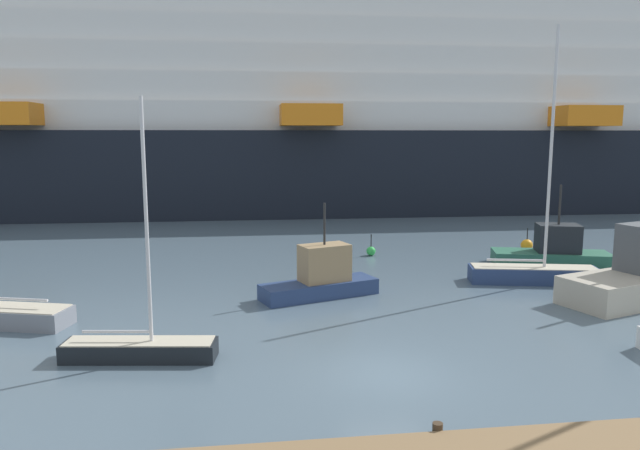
% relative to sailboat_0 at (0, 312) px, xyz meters
% --- Properties ---
extents(ground_plane, '(600.00, 600.00, 0.00)m').
position_rel_sailboat_0_xyz_m(ground_plane, '(13.73, -6.62, -0.51)').
color(ground_plane, slate).
extents(sailboat_0, '(5.65, 2.90, 10.13)m').
position_rel_sailboat_0_xyz_m(sailboat_0, '(0.00, 0.00, 0.00)').
color(sailboat_0, gray).
rests_on(sailboat_0, ground_plane).
extents(sailboat_1, '(6.41, 2.74, 12.41)m').
position_rel_sailboat_0_xyz_m(sailboat_1, '(23.72, 3.57, 0.11)').
color(sailboat_1, navy).
rests_on(sailboat_1, ground_plane).
extents(sailboat_3, '(5.10, 1.77, 8.50)m').
position_rel_sailboat_0_xyz_m(sailboat_3, '(5.97, -4.37, -0.06)').
color(sailboat_3, black).
rests_on(sailboat_3, ground_plane).
extents(fishing_boat_0, '(6.66, 3.68, 4.56)m').
position_rel_sailboat_0_xyz_m(fishing_boat_0, '(26.72, 7.21, 0.30)').
color(fishing_boat_0, '#2D6B51').
rests_on(fishing_boat_0, ground_plane).
extents(fishing_boat_2, '(5.63, 3.33, 4.28)m').
position_rel_sailboat_0_xyz_m(fishing_boat_2, '(12.89, 2.43, 0.36)').
color(fishing_boat_2, navy).
rests_on(fishing_boat_2, ground_plane).
extents(channel_buoy_0, '(0.74, 0.74, 1.46)m').
position_rel_sailboat_0_xyz_m(channel_buoy_0, '(27.23, 11.34, -0.13)').
color(channel_buoy_0, orange).
rests_on(channel_buoy_0, ground_plane).
extents(channel_buoy_2, '(0.56, 0.56, 1.31)m').
position_rel_sailboat_0_xyz_m(channel_buoy_2, '(17.10, 11.15, -0.22)').
color(channel_buoy_2, green).
rests_on(channel_buoy_2, ground_plane).
extents(cruise_ship, '(139.65, 23.39, 27.18)m').
position_rel_sailboat_0_xyz_m(cruise_ship, '(27.31, 36.71, 8.24)').
color(cruise_ship, black).
rests_on(cruise_ship, ground_plane).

